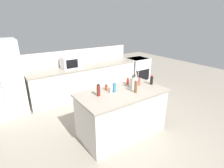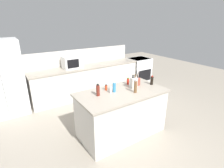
{
  "view_description": "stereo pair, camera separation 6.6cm",
  "coord_description": "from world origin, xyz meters",
  "px_view_note": "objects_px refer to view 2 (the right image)",
  "views": [
    {
      "loc": [
        -1.93,
        -2.46,
        2.26
      ],
      "look_at": [
        0.0,
        0.35,
        0.99
      ],
      "focal_mm": 28.0,
      "sensor_mm": 36.0,
      "label": 1
    },
    {
      "loc": [
        -1.88,
        -2.5,
        2.26
      ],
      "look_at": [
        0.0,
        0.35,
        0.99
      ],
      "focal_mm": 28.0,
      "sensor_mm": 36.0,
      "label": 2
    }
  ],
  "objects_px": {
    "spice_jar_paprika": "(106,88)",
    "range_oven": "(139,70)",
    "microwave": "(72,62)",
    "vinegar_bottle": "(98,90)",
    "utensil_crock": "(137,81)",
    "hot_sauce_bottle": "(128,81)",
    "salt_shaker": "(111,90)",
    "knife_block": "(134,83)",
    "dish_soap_bottle": "(114,87)",
    "pepper_grinder": "(135,86)",
    "refrigerator": "(1,79)",
    "soy_sauce_bottle": "(152,80)"
  },
  "relations": [
    {
      "from": "hot_sauce_bottle",
      "to": "microwave",
      "type": "bearing_deg",
      "value": 104.21
    },
    {
      "from": "range_oven",
      "to": "utensil_crock",
      "type": "bearing_deg",
      "value": -132.72
    },
    {
      "from": "hot_sauce_bottle",
      "to": "range_oven",
      "type": "bearing_deg",
      "value": 43.18
    },
    {
      "from": "utensil_crock",
      "to": "refrigerator",
      "type": "bearing_deg",
      "value": 138.6
    },
    {
      "from": "range_oven",
      "to": "microwave",
      "type": "bearing_deg",
      "value": 180.0
    },
    {
      "from": "hot_sauce_bottle",
      "to": "dish_soap_bottle",
      "type": "height_order",
      "value": "dish_soap_bottle"
    },
    {
      "from": "utensil_crock",
      "to": "spice_jar_paprika",
      "type": "bearing_deg",
      "value": 170.51
    },
    {
      "from": "utensil_crock",
      "to": "hot_sauce_bottle",
      "type": "distance_m",
      "value": 0.2
    },
    {
      "from": "pepper_grinder",
      "to": "spice_jar_paprika",
      "type": "bearing_deg",
      "value": 134.43
    },
    {
      "from": "dish_soap_bottle",
      "to": "soy_sauce_bottle",
      "type": "bearing_deg",
      "value": -6.96
    },
    {
      "from": "refrigerator",
      "to": "pepper_grinder",
      "type": "xyz_separation_m",
      "value": [
        2.11,
        -2.42,
        0.14
      ]
    },
    {
      "from": "microwave",
      "to": "vinegar_bottle",
      "type": "bearing_deg",
      "value": -99.12
    },
    {
      "from": "microwave",
      "to": "vinegar_bottle",
      "type": "distance_m",
      "value": 2.13
    },
    {
      "from": "vinegar_bottle",
      "to": "spice_jar_paprika",
      "type": "bearing_deg",
      "value": 29.32
    },
    {
      "from": "hot_sauce_bottle",
      "to": "salt_shaker",
      "type": "xyz_separation_m",
      "value": [
        -0.56,
        -0.19,
        -0.01
      ]
    },
    {
      "from": "knife_block",
      "to": "microwave",
      "type": "bearing_deg",
      "value": 105.4
    },
    {
      "from": "knife_block",
      "to": "hot_sauce_bottle",
      "type": "bearing_deg",
      "value": 83.04
    },
    {
      "from": "hot_sauce_bottle",
      "to": "knife_block",
      "type": "bearing_deg",
      "value": -100.82
    },
    {
      "from": "pepper_grinder",
      "to": "salt_shaker",
      "type": "bearing_deg",
      "value": 148.17
    },
    {
      "from": "range_oven",
      "to": "hot_sauce_bottle",
      "type": "relative_size",
      "value": 6.19
    },
    {
      "from": "salt_shaker",
      "to": "vinegar_bottle",
      "type": "bearing_deg",
      "value": 176.64
    },
    {
      "from": "pepper_grinder",
      "to": "vinegar_bottle",
      "type": "bearing_deg",
      "value": 158.41
    },
    {
      "from": "range_oven",
      "to": "spice_jar_paprika",
      "type": "distance_m",
      "value": 3.32
    },
    {
      "from": "range_oven",
      "to": "soy_sauce_bottle",
      "type": "bearing_deg",
      "value": -126.46
    },
    {
      "from": "microwave",
      "to": "spice_jar_paprika",
      "type": "height_order",
      "value": "microwave"
    },
    {
      "from": "spice_jar_paprika",
      "to": "range_oven",
      "type": "bearing_deg",
      "value": 36.68
    },
    {
      "from": "knife_block",
      "to": "dish_soap_bottle",
      "type": "distance_m",
      "value": 0.44
    },
    {
      "from": "range_oven",
      "to": "dish_soap_bottle",
      "type": "relative_size",
      "value": 4.4
    },
    {
      "from": "soy_sauce_bottle",
      "to": "spice_jar_paprika",
      "type": "bearing_deg",
      "value": 164.6
    },
    {
      "from": "range_oven",
      "to": "pepper_grinder",
      "type": "relative_size",
      "value": 3.52
    },
    {
      "from": "spice_jar_paprika",
      "to": "salt_shaker",
      "type": "bearing_deg",
      "value": -88.68
    },
    {
      "from": "knife_block",
      "to": "dish_soap_bottle",
      "type": "bearing_deg",
      "value": 176.37
    },
    {
      "from": "microwave",
      "to": "soy_sauce_bottle",
      "type": "bearing_deg",
      "value": -67.84
    },
    {
      "from": "microwave",
      "to": "pepper_grinder",
      "type": "bearing_deg",
      "value": -82.11
    },
    {
      "from": "pepper_grinder",
      "to": "refrigerator",
      "type": "bearing_deg",
      "value": 131.03
    },
    {
      "from": "hot_sauce_bottle",
      "to": "salt_shaker",
      "type": "height_order",
      "value": "hot_sauce_bottle"
    },
    {
      "from": "dish_soap_bottle",
      "to": "knife_block",
      "type": "bearing_deg",
      "value": -7.48
    },
    {
      "from": "refrigerator",
      "to": "dish_soap_bottle",
      "type": "distance_m",
      "value": 2.82
    },
    {
      "from": "microwave",
      "to": "dish_soap_bottle",
      "type": "distance_m",
      "value": 2.12
    },
    {
      "from": "microwave",
      "to": "hot_sauce_bottle",
      "type": "xyz_separation_m",
      "value": [
        0.49,
        -1.94,
        -0.1
      ]
    },
    {
      "from": "refrigerator",
      "to": "dish_soap_bottle",
      "type": "xyz_separation_m",
      "value": [
        1.79,
        -2.17,
        0.12
      ]
    },
    {
      "from": "knife_block",
      "to": "utensil_crock",
      "type": "xyz_separation_m",
      "value": [
        0.19,
        0.1,
        -0.03
      ]
    },
    {
      "from": "refrigerator",
      "to": "pepper_grinder",
      "type": "distance_m",
      "value": 3.21
    },
    {
      "from": "soy_sauce_bottle",
      "to": "dish_soap_bottle",
      "type": "distance_m",
      "value": 0.9
    },
    {
      "from": "knife_block",
      "to": "spice_jar_paprika",
      "type": "distance_m",
      "value": 0.57
    },
    {
      "from": "utensil_crock",
      "to": "spice_jar_paprika",
      "type": "height_order",
      "value": "utensil_crock"
    },
    {
      "from": "pepper_grinder",
      "to": "utensil_crock",
      "type": "bearing_deg",
      "value": 43.58
    },
    {
      "from": "vinegar_bottle",
      "to": "salt_shaker",
      "type": "distance_m",
      "value": 0.27
    },
    {
      "from": "knife_block",
      "to": "spice_jar_paprika",
      "type": "bearing_deg",
      "value": 161.09
    },
    {
      "from": "microwave",
      "to": "utensil_crock",
      "type": "height_order",
      "value": "microwave"
    }
  ]
}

